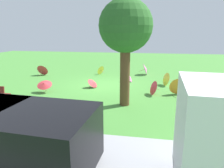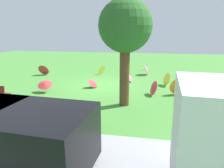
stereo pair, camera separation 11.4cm
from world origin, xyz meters
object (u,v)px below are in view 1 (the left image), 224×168
Objects in this scene: parasol_yellow_0 at (100,70)px; shade_tree at (126,28)px; parasol_red_4 at (152,88)px; parasol_red_0 at (44,84)px; parasol_red_1 at (43,70)px; parasol_red_2 at (93,83)px; parasol_yellow_1 at (165,79)px; parasol_orange_0 at (177,86)px; parasol_pink_0 at (130,78)px; parasol_pink_1 at (146,69)px.

shade_tree is at bearing 112.32° from parasol_yellow_0.
shade_tree is 3.63m from parasol_red_4.
parasol_red_0 is 1.07× the size of parasol_red_1.
parasol_red_2 is 0.86× the size of parasol_yellow_1.
parasol_red_1 is at bearing -24.74° from parasol_red_4.
parasol_red_0 is at bearing 31.69° from parasol_red_2.
parasol_orange_0 is 1.03× the size of parasol_yellow_1.
parasol_red_1 is at bearing -31.66° from parasol_red_2.
parasol_pink_1 is (-0.93, -2.51, 0.17)m from parasol_pink_0.
parasol_yellow_1 is at bearing -162.98° from parasol_red_2.
parasol_red_0 is 6.94m from parasol_yellow_1.
parasol_pink_1 is 3.28m from parasol_yellow_1.
parasol_red_2 is (2.00, 1.80, 0.02)m from parasol_pink_0.
parasol_yellow_1 is at bearing -73.29° from parasol_orange_0.
parasol_pink_1 reaches higher than parasol_red_1.
parasol_red_1 is at bearing -61.07° from parasol_red_0.
parasol_red_0 is 6.98m from parasol_orange_0.
shade_tree is at bearing 55.13° from parasol_red_4.
parasol_yellow_1 is at bearing -117.35° from shade_tree.
parasol_red_0 is 0.99× the size of parasol_pink_1.
parasol_orange_0 is 9.85m from parasol_red_1.
parasol_pink_0 is at bearing -62.65° from parasol_red_4.
parasol_orange_0 is (-2.64, 2.25, 0.17)m from parasol_pink_0.
shade_tree is 5.33m from parasol_pink_0.
parasol_red_1 reaches higher than parasol_red_0.
parasol_red_2 is at bearing -5.54° from parasol_orange_0.
parasol_red_1 reaches higher than parasol_pink_0.
parasol_red_0 reaches higher than parasol_yellow_0.
parasol_orange_0 is at bearing 109.74° from parasol_pink_1.
shade_tree reaches higher than parasol_red_2.
parasol_yellow_1 reaches higher than parasol_pink_0.
parasol_yellow_1 is at bearing 169.68° from parasol_red_1.
parasol_orange_0 reaches higher than parasol_red_0.
parasol_pink_1 is 1.22× the size of parasol_red_2.
parasol_yellow_0 is at bearing -29.17° from parasol_yellow_1.
shade_tree reaches higher than parasol_orange_0.
parasol_red_0 is 5.54m from parasol_yellow_0.
parasol_pink_1 is at bearing -172.12° from parasol_yellow_0.
parasol_yellow_0 is at bearing -82.72° from parasol_red_2.
parasol_orange_0 is 1.79m from parasol_yellow_1.
parasol_yellow_0 reaches higher than parasol_red_2.
parasol_orange_0 reaches higher than parasol_red_1.
parasol_pink_0 is at bearing 69.73° from parasol_pink_1.
parasol_yellow_1 reaches higher than parasol_red_4.
parasol_red_1 reaches higher than parasol_red_4.
parasol_pink_0 is 0.64× the size of parasol_pink_1.
parasol_red_0 is at bearing 71.19° from parasol_yellow_0.
parasol_pink_0 is 0.69× the size of parasol_red_1.
parasol_yellow_0 is at bearing -67.68° from shade_tree.
parasol_orange_0 is (-5.13, 4.29, 0.09)m from parasol_yellow_0.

